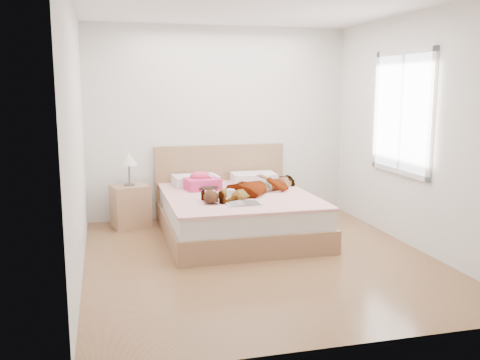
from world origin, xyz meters
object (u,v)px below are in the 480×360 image
(towel, at_px, (202,182))
(woman, at_px, (256,184))
(bed, at_px, (236,211))
(nightstand, at_px, (130,203))
(plush_toy, at_px, (211,196))
(coffee_mug, at_px, (231,194))
(phone, at_px, (209,175))
(magazine, at_px, (244,204))

(towel, bearing_deg, woman, -33.62)
(bed, relative_size, nightstand, 2.16)
(towel, distance_m, nightstand, 0.97)
(bed, bearing_deg, plush_toy, -129.49)
(woman, xyz_separation_m, coffee_mug, (-0.37, -0.25, -0.05))
(plush_toy, bearing_deg, woman, 34.79)
(phone, bearing_deg, plush_toy, -134.24)
(woman, relative_size, towel, 3.26)
(woman, distance_m, bed, 0.42)
(phone, relative_size, coffee_mug, 0.63)
(plush_toy, relative_size, nightstand, 0.28)
(woman, relative_size, plush_toy, 5.60)
(phone, distance_m, coffee_mug, 0.67)
(woman, bearing_deg, towel, -157.72)
(magazine, relative_size, coffee_mug, 2.72)
(magazine, bearing_deg, nightstand, 132.66)
(phone, height_order, coffee_mug, phone)
(towel, xyz_separation_m, coffee_mug, (0.23, -0.65, -0.04))
(phone, distance_m, towel, 0.13)
(towel, bearing_deg, nightstand, 162.49)
(woman, relative_size, magazine, 3.92)
(plush_toy, bearing_deg, bed, 50.51)
(coffee_mug, bearing_deg, phone, 101.21)
(bed, bearing_deg, nightstand, 153.53)
(towel, bearing_deg, plush_toy, -93.46)
(towel, relative_size, coffee_mug, 3.27)
(woman, height_order, bed, bed)
(coffee_mug, distance_m, nightstand, 1.47)
(nightstand, bearing_deg, towel, -17.51)
(phone, xyz_separation_m, bed, (0.27, -0.35, -0.41))
(magazine, relative_size, plush_toy, 1.43)
(bed, bearing_deg, magazine, -96.83)
(bed, xyz_separation_m, plush_toy, (-0.42, -0.51, 0.31))
(towel, xyz_separation_m, nightstand, (-0.89, 0.28, -0.28))
(plush_toy, distance_m, nightstand, 1.43)
(woman, relative_size, coffee_mug, 10.68)
(nightstand, bearing_deg, plush_toy, -53.61)
(bed, distance_m, plush_toy, 0.73)
(woman, bearing_deg, plush_toy, -89.31)
(phone, distance_m, nightstand, 1.09)
(bed, relative_size, towel, 4.44)
(towel, relative_size, nightstand, 0.49)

